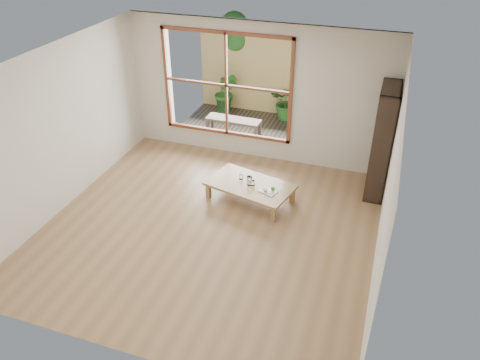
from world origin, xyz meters
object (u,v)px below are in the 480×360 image
at_px(bookshelf, 382,142).
at_px(food_tray, 269,191).
at_px(garden_bench, 233,121).
at_px(low_table, 250,186).

xyz_separation_m(bookshelf, food_tray, (-1.61, -1.10, -0.62)).
bearing_deg(garden_bench, low_table, -62.41).
bearing_deg(bookshelf, food_tray, -145.72).
relative_size(low_table, bookshelf, 0.82).
bearing_deg(low_table, bookshelf, 39.96).
height_order(food_tray, garden_bench, food_tray).
distance_m(food_tray, garden_bench, 2.74).
xyz_separation_m(low_table, food_tray, (0.36, -0.13, 0.06)).
distance_m(bookshelf, food_tray, 2.05).
relative_size(food_tray, garden_bench, 0.28).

